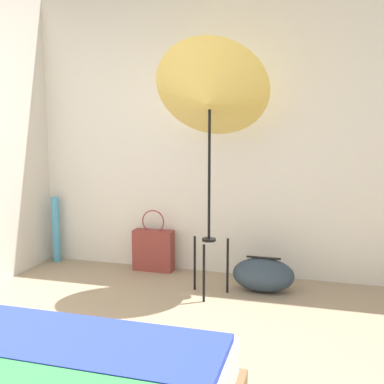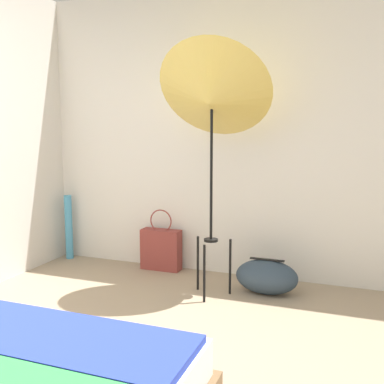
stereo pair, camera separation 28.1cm
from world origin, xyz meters
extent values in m
cube|color=silver|center=(0.00, 2.48, 1.30)|extent=(8.00, 0.05, 2.60)
cube|color=#283DAD|center=(0.02, 0.07, 0.43)|extent=(1.63, 0.45, 0.04)
cylinder|color=black|center=(0.34, 1.71, 0.23)|extent=(0.02, 0.02, 0.46)
cylinder|color=black|center=(0.20, 1.95, 0.23)|extent=(0.02, 0.02, 0.46)
cylinder|color=black|center=(0.48, 1.95, 0.23)|extent=(0.02, 0.02, 0.46)
cylinder|color=black|center=(0.34, 1.87, 0.46)|extent=(0.11, 0.11, 0.02)
cylinder|color=black|center=(0.34, 1.87, 1.03)|extent=(0.02, 0.02, 1.13)
cone|color=#D1B251|center=(0.34, 1.87, 1.59)|extent=(0.91, 0.73, 0.84)
cube|color=brown|center=(-0.32, 2.35, 0.19)|extent=(0.38, 0.14, 0.39)
torus|color=brown|center=(-0.32, 2.35, 0.48)|extent=(0.22, 0.01, 0.22)
ellipsoid|color=#2D3D4C|center=(0.76, 2.06, 0.14)|extent=(0.51, 0.28, 0.28)
cube|color=black|center=(0.76, 2.06, 0.29)|extent=(0.28, 0.04, 0.01)
cylinder|color=#4CA3D1|center=(-1.37, 2.35, 0.33)|extent=(0.08, 0.08, 0.66)
camera|label=1|loc=(1.16, -1.56, 1.35)|focal=42.00mm
camera|label=2|loc=(1.42, -1.47, 1.35)|focal=42.00mm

